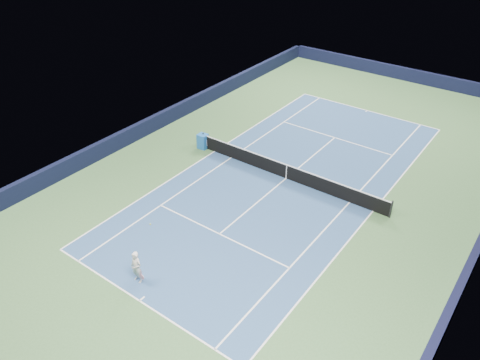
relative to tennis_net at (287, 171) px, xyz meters
The scene contains 18 objects.
ground 0.50m from the tennis_net, ahead, with size 40.00×40.00×0.00m, color #385D32.
wall_far 19.83m from the tennis_net, 90.00° to the left, with size 22.00×0.35×1.10m, color black.
wall_left 10.83m from the tennis_net, behind, with size 0.35×40.00×1.10m, color black.
court_surface 0.50m from the tennis_net, ahead, with size 10.97×23.77×0.01m, color navy.
baseline_far 11.90m from the tennis_net, 90.00° to the left, with size 10.97×0.08×0.00m, color white.
baseline_near 11.90m from the tennis_net, 90.00° to the right, with size 10.97×0.08×0.00m, color white.
sideline_doubles_right 5.51m from the tennis_net, ahead, with size 0.08×23.77×0.00m, color white.
sideline_doubles_left 5.51m from the tennis_net, behind, with size 0.08×23.77×0.00m, color white.
sideline_singles_right 4.14m from the tennis_net, ahead, with size 0.08×23.77×0.00m, color white.
sideline_singles_left 4.14m from the tennis_net, behind, with size 0.08×23.77×0.00m, color white.
service_line_far 6.42m from the tennis_net, 90.00° to the left, with size 8.23×0.08×0.00m, color white.
service_line_near 6.42m from the tennis_net, 90.00° to the right, with size 8.23×0.08×0.00m, color white.
center_service_line 0.50m from the tennis_net, ahead, with size 0.08×12.80×0.00m, color white.
center_mark_far 11.75m from the tennis_net, 90.00° to the left, with size 0.08×0.30×0.00m, color white.
center_mark_near 11.75m from the tennis_net, 90.00° to the right, with size 0.08×0.30×0.00m, color white.
tennis_net is the anchor object (origin of this frame).
sponsor_cube 6.40m from the tennis_net, behind, with size 0.65×0.59×1.00m.
tennis_player 11.11m from the tennis_net, 94.67° to the right, with size 0.76×1.23×2.64m.
Camera 1 is at (11.63, -20.48, 15.20)m, focal length 35.00 mm.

